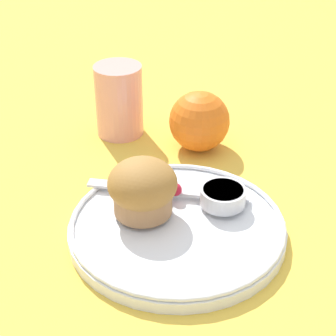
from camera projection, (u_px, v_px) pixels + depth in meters
ground_plane at (168, 224)px, 0.67m from camera, size 3.00×3.00×0.00m
plate at (177, 227)px, 0.64m from camera, size 0.25×0.25×0.02m
muffin at (143, 189)px, 0.64m from camera, size 0.08×0.08×0.07m
cream_ramekin at (223, 195)px, 0.66m from camera, size 0.05×0.05×0.02m
berry_pair at (169, 190)px, 0.68m from camera, size 0.03×0.02×0.02m
butter_knife at (169, 190)px, 0.69m from camera, size 0.20×0.05×0.00m
orange_fruit at (199, 121)px, 0.79m from camera, size 0.09×0.09×0.09m
juice_glass at (119, 100)px, 0.83m from camera, size 0.07×0.07×0.11m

